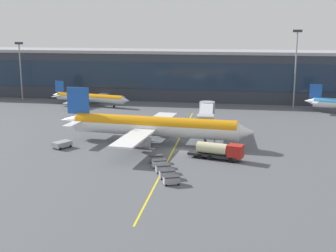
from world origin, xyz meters
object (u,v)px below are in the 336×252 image
baggage_cart_2 (163,168)px  baggage_cart_4 (156,158)px  baggage_cart_1 (167,174)px  pushback_tug (62,144)px  main_airliner (153,126)px  commuter_jet_far (90,98)px  fuel_tanker (219,151)px  baggage_cart_0 (171,180)px  baggage_cart_3 (159,163)px

baggage_cart_2 → baggage_cart_4: bearing=112.7°
baggage_cart_4 → baggage_cart_1: bearing=-67.3°
baggage_cart_1 → pushback_tug: bearing=148.2°
main_airliner → commuter_jet_far: bearing=124.2°
fuel_tanker → baggage_cart_0: bearing=-113.2°
baggage_cart_1 → baggage_cart_3: size_ratio=1.00×
commuter_jet_far → fuel_tanker: bearing=-50.2°
pushback_tug → baggage_cart_2: baggage_cart_2 is taller
baggage_cart_0 → baggage_cart_3: (-3.71, 8.86, 0.00)m
baggage_cart_1 → main_airliner: bearing=107.2°
main_airliner → fuel_tanker: size_ratio=4.02×
baggage_cart_1 → commuter_jet_far: size_ratio=0.11×
baggage_cart_0 → main_airliner: bearing=107.8°
fuel_tanker → pushback_tug: size_ratio=2.50×
baggage_cart_1 → fuel_tanker: bearing=58.1°
main_airliner → baggage_cart_3: size_ratio=14.69×
main_airliner → baggage_cart_4: main_airliner is taller
baggage_cart_2 → commuter_jet_far: bearing=119.2°
fuel_tanker → baggage_cart_4: size_ratio=3.65×
baggage_cart_1 → baggage_cart_3: same height
baggage_cart_2 → main_airliner: bearing=106.3°
baggage_cart_0 → pushback_tug: bearing=145.0°
baggage_cart_0 → baggage_cart_1: same height
baggage_cart_3 → commuter_jet_far: bearing=119.5°
baggage_cart_1 → baggage_cart_4: bearing=112.7°
baggage_cart_1 → commuter_jet_far: bearing=118.9°
fuel_tanker → main_airliner: bearing=146.4°
commuter_jet_far → baggage_cart_4: bearing=-60.2°
commuter_jet_far → pushback_tug: bearing=-77.3°
fuel_tanker → baggage_cart_1: size_ratio=3.65×
baggage_cart_0 → baggage_cart_1: 3.20m
baggage_cart_1 → baggage_cart_3: bearing=112.7°
pushback_tug → commuter_jet_far: bearing=102.7°
baggage_cart_0 → baggage_cart_4: 12.80m
main_airliner → pushback_tug: (-18.39, -7.18, -3.05)m
baggage_cart_4 → main_airliner: bearing=103.5°
pushback_tug → baggage_cart_0: bearing=-35.0°
baggage_cart_2 → baggage_cart_3: size_ratio=1.00×
main_airliner → baggage_cart_2: main_airliner is taller
commuter_jet_far → baggage_cart_1: bearing=-61.1°
main_airliner → pushback_tug: main_airliner is taller
main_airliner → baggage_cart_2: bearing=-73.7°
main_airliner → baggage_cart_1: 24.22m
baggage_cart_3 → baggage_cart_4: size_ratio=1.00×
main_airliner → commuter_jet_far: main_airliner is taller
fuel_tanker → baggage_cart_0: size_ratio=3.65×
baggage_cart_3 → main_airliner: bearing=105.1°
fuel_tanker → baggage_cart_3: 12.67m
baggage_cart_3 → baggage_cart_1: bearing=-67.3°
baggage_cart_4 → commuter_jet_far: 67.00m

